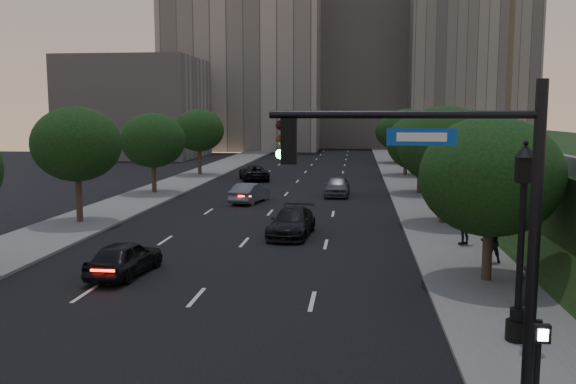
# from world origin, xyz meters

# --- Properties ---
(ground) EXTENTS (160.00, 160.00, 0.00)m
(ground) POSITION_xyz_m (0.00, 0.00, 0.00)
(ground) COLOR black
(ground) RESTS_ON ground
(road_surface) EXTENTS (16.00, 140.00, 0.02)m
(road_surface) POSITION_xyz_m (0.00, 30.00, 0.01)
(road_surface) COLOR black
(road_surface) RESTS_ON ground
(sidewalk_right) EXTENTS (4.50, 140.00, 0.15)m
(sidewalk_right) POSITION_xyz_m (10.25, 30.00, 0.07)
(sidewalk_right) COLOR slate
(sidewalk_right) RESTS_ON ground
(sidewalk_left) EXTENTS (4.50, 140.00, 0.15)m
(sidewalk_left) POSITION_xyz_m (-10.25, 30.00, 0.07)
(sidewalk_left) COLOR slate
(sidewalk_left) RESTS_ON ground
(parapet_wall) EXTENTS (0.35, 90.00, 0.70)m
(parapet_wall) POSITION_xyz_m (13.50, 28.00, 4.35)
(parapet_wall) COLOR slate
(parapet_wall) RESTS_ON embankment
(office_block_left) EXTENTS (26.00, 20.00, 32.00)m
(office_block_left) POSITION_xyz_m (-14.00, 92.00, 16.00)
(office_block_left) COLOR gray
(office_block_left) RESTS_ON ground
(office_block_mid) EXTENTS (22.00, 18.00, 26.00)m
(office_block_mid) POSITION_xyz_m (6.00, 102.00, 13.00)
(office_block_mid) COLOR #A69F98
(office_block_mid) RESTS_ON ground
(office_block_right) EXTENTS (20.00, 22.00, 36.00)m
(office_block_right) POSITION_xyz_m (24.00, 96.00, 18.00)
(office_block_right) COLOR gray
(office_block_right) RESTS_ON ground
(office_block_filler) EXTENTS (18.00, 16.00, 14.00)m
(office_block_filler) POSITION_xyz_m (-26.00, 70.00, 7.00)
(office_block_filler) COLOR #A69F98
(office_block_filler) RESTS_ON ground
(tree_right_a) EXTENTS (5.20, 5.20, 6.24)m
(tree_right_a) POSITION_xyz_m (10.30, 8.00, 4.02)
(tree_right_a) COLOR #38281C
(tree_right_a) RESTS_ON ground
(tree_right_b) EXTENTS (5.20, 5.20, 6.74)m
(tree_right_b) POSITION_xyz_m (10.30, 20.00, 4.52)
(tree_right_b) COLOR #38281C
(tree_right_b) RESTS_ON ground
(tree_right_c) EXTENTS (5.20, 5.20, 6.24)m
(tree_right_c) POSITION_xyz_m (10.30, 33.00, 4.02)
(tree_right_c) COLOR #38281C
(tree_right_c) RESTS_ON ground
(tree_right_d) EXTENTS (5.20, 5.20, 6.74)m
(tree_right_d) POSITION_xyz_m (10.30, 47.00, 4.52)
(tree_right_d) COLOR #38281C
(tree_right_d) RESTS_ON ground
(tree_right_e) EXTENTS (5.20, 5.20, 6.24)m
(tree_right_e) POSITION_xyz_m (10.30, 62.00, 4.02)
(tree_right_e) COLOR #38281C
(tree_right_e) RESTS_ON ground
(tree_left_b) EXTENTS (5.00, 5.00, 6.71)m
(tree_left_b) POSITION_xyz_m (-10.30, 18.00, 4.58)
(tree_left_b) COLOR #38281C
(tree_left_b) RESTS_ON ground
(tree_left_c) EXTENTS (5.00, 5.00, 6.34)m
(tree_left_c) POSITION_xyz_m (-10.30, 31.00, 4.21)
(tree_left_c) COLOR #38281C
(tree_left_c) RESTS_ON ground
(tree_left_d) EXTENTS (5.00, 5.00, 6.71)m
(tree_left_d) POSITION_xyz_m (-10.30, 45.00, 4.58)
(tree_left_d) COLOR #38281C
(tree_left_d) RESTS_ON ground
(traffic_signal_mast) EXTENTS (5.68, 0.56, 7.00)m
(traffic_signal_mast) POSITION_xyz_m (7.92, -2.28, 3.67)
(traffic_signal_mast) COLOR black
(traffic_signal_mast) RESTS_ON ground
(street_lamp) EXTENTS (0.64, 0.64, 5.62)m
(street_lamp) POSITION_xyz_m (9.84, 1.77, 2.63)
(street_lamp) COLOR black
(street_lamp) RESTS_ON ground
(pedestrian_signal) EXTENTS (0.30, 0.33, 2.50)m
(pedestrian_signal) POSITION_xyz_m (8.85, -3.49, 1.57)
(pedestrian_signal) COLOR black
(pedestrian_signal) RESTS_ON ground
(sedan_near_left) EXTENTS (2.10, 4.29, 1.41)m
(sedan_near_left) POSITION_xyz_m (-3.54, 7.54, 0.70)
(sedan_near_left) COLOR black
(sedan_near_left) RESTS_ON ground
(sedan_mid_left) EXTENTS (2.38, 4.55, 1.43)m
(sedan_mid_left) POSITION_xyz_m (-2.04, 27.28, 0.71)
(sedan_mid_left) COLOR #585C61
(sedan_mid_left) RESTS_ON ground
(sedan_far_left) EXTENTS (3.79, 5.61, 1.43)m
(sedan_far_left) POSITION_xyz_m (-4.19, 41.56, 0.71)
(sedan_far_left) COLOR black
(sedan_far_left) RESTS_ON ground
(sedan_near_right) EXTENTS (2.37, 5.04, 1.42)m
(sedan_near_right) POSITION_xyz_m (2.13, 15.93, 0.71)
(sedan_near_right) COLOR black
(sedan_near_right) RESTS_ON ground
(sedan_far_right) EXTENTS (1.94, 4.60, 1.55)m
(sedan_far_right) POSITION_xyz_m (3.99, 31.45, 0.78)
(sedan_far_right) COLOR #595C60
(sedan_far_right) RESTS_ON ground
(pedestrian_a) EXTENTS (0.69, 0.57, 1.61)m
(pedestrian_a) POSITION_xyz_m (10.66, 4.06, 0.96)
(pedestrian_a) COLOR black
(pedestrian_a) RESTS_ON sidewalk_right
(pedestrian_b) EXTENTS (0.95, 0.79, 1.77)m
(pedestrian_b) POSITION_xyz_m (11.01, 10.73, 1.03)
(pedestrian_b) COLOR black
(pedestrian_b) RESTS_ON sidewalk_right
(pedestrian_c) EXTENTS (1.13, 0.97, 1.82)m
(pedestrian_c) POSITION_xyz_m (10.52, 14.06, 1.06)
(pedestrian_c) COLOR black
(pedestrian_c) RESTS_ON sidewalk_right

